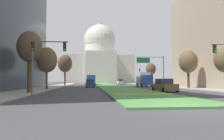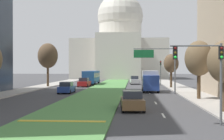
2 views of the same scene
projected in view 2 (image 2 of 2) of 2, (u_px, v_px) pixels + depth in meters
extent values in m
plane|color=#3D3D3F|center=(109.00, 87.00, 61.34)|extent=(260.00, 260.00, 0.00)
cube|color=#4C8442|center=(107.00, 88.00, 56.33)|extent=(6.42, 90.46, 0.14)
cube|color=gold|center=(62.00, 121.00, 21.05)|extent=(5.78, 0.50, 0.04)
cube|color=silver|center=(163.00, 115.00, 24.57)|extent=(0.16, 2.40, 0.01)
cube|color=silver|center=(156.00, 103.00, 33.36)|extent=(0.16, 2.40, 0.01)
cube|color=silver|center=(150.00, 93.00, 46.02)|extent=(0.16, 2.40, 0.01)
cube|color=silver|center=(149.00, 91.00, 49.41)|extent=(0.16, 2.40, 0.01)
cube|color=silver|center=(145.00, 86.00, 65.66)|extent=(0.16, 2.40, 0.01)
cube|color=#9E9991|center=(26.00, 90.00, 52.17)|extent=(4.00, 90.46, 0.15)
cube|color=#9E9991|center=(185.00, 91.00, 50.45)|extent=(4.00, 90.46, 0.15)
cube|color=beige|center=(120.00, 60.00, 111.43)|extent=(31.12, 24.19, 12.92)
cube|color=beige|center=(118.00, 56.00, 97.37)|extent=(13.69, 4.00, 14.21)
cylinder|color=beige|center=(120.00, 33.00, 111.37)|extent=(14.63, 14.63, 5.84)
sphere|color=beige|center=(120.00, 16.00, 111.33)|extent=(15.75, 15.75, 15.75)
cylinder|color=#515456|center=(221.00, 84.00, 20.38)|extent=(0.16, 0.16, 5.20)
cube|color=black|center=(221.00, 53.00, 20.36)|extent=(0.28, 0.24, 0.84)
sphere|color=#510F0F|center=(222.00, 48.00, 20.22)|extent=(0.18, 0.18, 0.18)
sphere|color=#4C380F|center=(222.00, 53.00, 20.22)|extent=(0.18, 0.18, 0.18)
sphere|color=#1ED838|center=(222.00, 57.00, 20.23)|extent=(0.18, 0.18, 0.18)
cylinder|color=#515456|center=(195.00, 46.00, 20.47)|extent=(3.20, 0.10, 0.10)
cube|color=black|center=(175.00, 53.00, 20.56)|extent=(0.28, 0.24, 0.84)
sphere|color=#510F0F|center=(175.00, 48.00, 20.42)|extent=(0.18, 0.18, 0.18)
sphere|color=#4C380F|center=(175.00, 53.00, 20.42)|extent=(0.18, 0.18, 0.18)
sphere|color=#1ED838|center=(175.00, 57.00, 20.42)|extent=(0.18, 0.18, 0.18)
cylinder|color=#515456|center=(161.00, 73.00, 66.19)|extent=(0.16, 0.16, 5.20)
cube|color=black|center=(161.00, 63.00, 66.18)|extent=(0.28, 0.24, 0.84)
sphere|color=red|center=(161.00, 62.00, 66.04)|extent=(0.18, 0.18, 0.18)
sphere|color=#4C380F|center=(161.00, 63.00, 66.04)|extent=(0.18, 0.18, 0.18)
sphere|color=#0F4219|center=(161.00, 64.00, 66.04)|extent=(0.18, 0.18, 0.18)
cylinder|color=#515456|center=(175.00, 71.00, 44.73)|extent=(0.20, 0.20, 6.50)
cylinder|color=#515456|center=(154.00, 49.00, 44.91)|extent=(5.78, 0.12, 0.12)
cube|color=#146033|center=(144.00, 54.00, 44.96)|extent=(2.80, 0.08, 1.10)
cylinder|color=#4C3823|center=(224.00, 93.00, 25.67)|extent=(0.30, 0.30, 3.29)
ellipsoid|color=brown|center=(224.00, 62.00, 25.66)|extent=(2.71, 2.71, 3.39)
cylinder|color=#4C3823|center=(199.00, 84.00, 36.42)|extent=(0.41, 0.41, 3.73)
ellipsoid|color=brown|center=(199.00, 58.00, 36.40)|extent=(3.18, 3.18, 3.98)
cylinder|color=#4C3823|center=(48.00, 74.00, 60.83)|extent=(0.42, 0.42, 4.75)
ellipsoid|color=brown|center=(48.00, 56.00, 60.80)|extent=(3.77, 3.77, 4.72)
cylinder|color=#4C3823|center=(171.00, 78.00, 57.74)|extent=(0.41, 0.41, 3.62)
ellipsoid|color=brown|center=(171.00, 63.00, 57.72)|extent=(2.66, 2.66, 3.33)
cube|color=brown|center=(132.00, 103.00, 27.68)|extent=(2.14, 4.54, 0.80)
cube|color=#282D38|center=(132.00, 94.00, 27.86)|extent=(1.76, 2.23, 0.66)
cylinder|color=black|center=(144.00, 109.00, 25.92)|extent=(0.26, 0.65, 0.64)
cylinder|color=black|center=(123.00, 109.00, 25.92)|extent=(0.26, 0.65, 0.64)
cylinder|color=black|center=(140.00, 104.00, 29.45)|extent=(0.26, 0.65, 0.64)
cylinder|color=black|center=(122.00, 104.00, 29.45)|extent=(0.26, 0.65, 0.64)
cube|color=navy|center=(67.00, 89.00, 46.09)|extent=(1.79, 4.28, 0.78)
cube|color=#282D38|center=(66.00, 84.00, 45.92)|extent=(1.57, 2.06, 0.64)
cylinder|color=black|center=(64.00, 90.00, 47.83)|extent=(0.22, 0.64, 0.64)
cylinder|color=black|center=(74.00, 90.00, 47.72)|extent=(0.22, 0.64, 0.64)
cylinder|color=black|center=(58.00, 92.00, 44.48)|extent=(0.22, 0.64, 0.64)
cylinder|color=black|center=(70.00, 92.00, 44.36)|extent=(0.22, 0.64, 0.64)
cube|color=maroon|center=(84.00, 83.00, 61.71)|extent=(2.06, 4.66, 0.84)
cube|color=#282D38|center=(84.00, 79.00, 61.52)|extent=(1.73, 2.27, 0.69)
cylinder|color=black|center=(82.00, 85.00, 63.63)|extent=(0.25, 0.65, 0.64)
cylinder|color=black|center=(90.00, 85.00, 63.44)|extent=(0.25, 0.65, 0.64)
cylinder|color=black|center=(78.00, 86.00, 59.98)|extent=(0.25, 0.65, 0.64)
cylinder|color=black|center=(87.00, 86.00, 59.79)|extent=(0.25, 0.65, 0.64)
cube|color=#BCBCC1|center=(134.00, 81.00, 71.02)|extent=(2.09, 4.50, 0.89)
cube|color=#282D38|center=(134.00, 78.00, 71.19)|extent=(1.72, 2.21, 0.73)
cylinder|color=black|center=(139.00, 83.00, 69.28)|extent=(0.26, 0.65, 0.64)
cylinder|color=black|center=(131.00, 83.00, 69.28)|extent=(0.26, 0.65, 0.64)
cylinder|color=black|center=(138.00, 82.00, 72.77)|extent=(0.26, 0.65, 0.64)
cylinder|color=black|center=(130.00, 82.00, 72.77)|extent=(0.26, 0.65, 0.64)
cube|color=navy|center=(151.00, 83.00, 46.48)|extent=(2.30, 2.00, 2.20)
cube|color=#B2B2B7|center=(150.00, 80.00, 49.67)|extent=(2.30, 4.40, 2.80)
cylinder|color=black|center=(158.00, 90.00, 46.42)|extent=(0.30, 0.90, 0.90)
cylinder|color=black|center=(144.00, 90.00, 46.56)|extent=(0.30, 0.90, 0.90)
cylinder|color=black|center=(156.00, 88.00, 50.71)|extent=(0.30, 0.90, 0.90)
cylinder|color=black|center=(143.00, 88.00, 50.85)|extent=(0.30, 0.90, 0.90)
cube|color=#1E4C8C|center=(91.00, 77.00, 70.26)|extent=(2.50, 11.00, 2.50)
cube|color=#232833|center=(91.00, 75.00, 70.25)|extent=(2.52, 10.12, 0.90)
cylinder|color=black|center=(89.00, 81.00, 74.63)|extent=(0.32, 1.00, 1.00)
cylinder|color=black|center=(99.00, 81.00, 74.48)|extent=(0.32, 1.00, 1.00)
cylinder|color=black|center=(83.00, 83.00, 66.45)|extent=(0.32, 1.00, 1.00)
cylinder|color=black|center=(94.00, 83.00, 66.30)|extent=(0.32, 1.00, 1.00)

